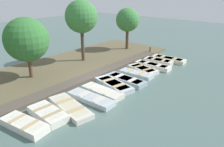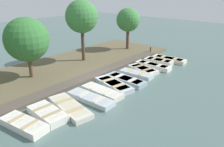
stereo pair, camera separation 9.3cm
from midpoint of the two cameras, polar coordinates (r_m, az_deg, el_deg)
The scene contains 19 objects.
ground_plane at distance 17.30m, azimuth -1.77°, elevation -2.17°, with size 80.00×80.00×0.00m, color #4C6660.
shore_bank at distance 20.74m, azimuth -12.10°, elevation 1.61°, with size 8.00×24.00×0.15m.
dock_walkway at distance 18.22m, azimuth -5.30°, elevation -0.56°, with size 1.18×18.26×0.26m.
rowboat_0 at distance 12.65m, azimuth -22.12°, elevation -12.27°, with size 2.92×1.46×0.42m.
rowboat_1 at distance 13.17m, azimuth -16.57°, elevation -10.04°, with size 2.68×1.35×0.44m.
rowboat_2 at distance 13.65m, azimuth -11.08°, elevation -8.63°, with size 3.75×1.83×0.33m.
rowboat_3 at distance 14.46m, azimuth -5.74°, elevation -6.49°, with size 3.47×1.18×0.34m.
rowboat_4 at distance 15.29m, azimuth -2.76°, elevation -4.75°, with size 3.21×1.07×0.36m.
rowboat_5 at distance 16.34m, azimuth 0.28°, elevation -2.91°, with size 3.58×1.98×0.38m.
rowboat_6 at distance 17.25m, azimuth 3.43°, elevation -1.63°, with size 3.44×1.22×0.36m.
rowboat_7 at distance 18.53m, azimuth 6.20°, elevation -0.08°, with size 2.92×1.15×0.35m.
rowboat_8 at distance 19.68m, azimuth 7.93°, elevation 1.10°, with size 3.01×1.86×0.34m.
rowboat_9 at distance 20.66m, azimuth 10.45°, elevation 2.03°, with size 3.38×1.08×0.41m.
rowboat_10 at distance 22.00m, azimuth 11.90°, elevation 3.15°, with size 2.83×1.42×0.44m.
rowboat_11 at distance 22.99m, azimuth 14.47°, elevation 3.63°, with size 3.39×1.23×0.38m.
mooring_post_far at distance 25.13m, azimuth 9.80°, elevation 6.00°, with size 0.15×0.15×0.81m.
park_tree_left at distance 18.20m, azimuth -21.56°, elevation 8.18°, with size 3.43×3.43×4.94m.
park_tree_center at distance 21.44m, azimuth -8.15°, elevation 14.42°, with size 3.09×3.09×5.99m.
park_tree_right at distance 25.95m, azimuth 3.98°, elevation 13.74°, with size 2.71×2.71×4.91m.
Camera 1 is at (10.65, -11.79, 6.85)m, focal length 35.00 mm.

